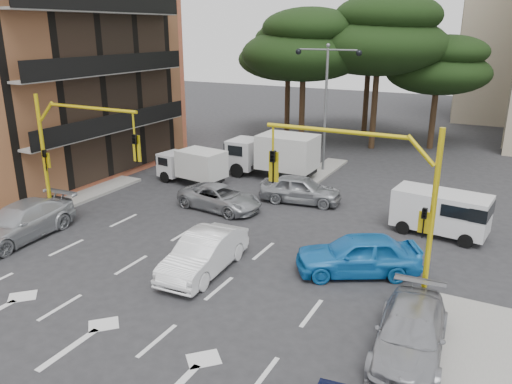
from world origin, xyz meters
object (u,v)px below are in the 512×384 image
signal_mast_right (376,188)px  car_blue_compact (358,254)px  car_white_hatch (204,253)px  car_silver_cross_b (301,189)px  car_silver_parked (410,333)px  street_lamp_center (326,86)px  car_silver_wagon (20,222)px  van_white (440,213)px  car_silver_cross_a (220,198)px  box_truck_b (272,156)px  signal_mast_left (70,145)px  box_truck_a (192,166)px

signal_mast_right → car_blue_compact: (-0.82, 1.39, -3.10)m
signal_mast_right → car_white_hatch: 6.84m
car_silver_cross_b → car_silver_parked: size_ratio=0.93×
signal_mast_right → street_lamp_center: bearing=115.9°
car_silver_wagon → van_white: (16.12, 8.91, 0.24)m
car_white_hatch → car_silver_parked: size_ratio=0.99×
street_lamp_center → car_blue_compact: size_ratio=1.69×
car_silver_cross_a → box_truck_b: 6.43m
car_silver_wagon → car_silver_cross_a: bearing=47.6°
car_silver_cross_b → signal_mast_right: bearing=-152.4°
signal_mast_left → car_silver_cross_b: (7.80, 7.87, -3.16)m
car_blue_compact → box_truck_b: 13.04m
car_silver_parked → box_truck_b: 17.92m
signal_mast_right → car_silver_parked: (1.90, -2.70, -3.22)m
van_white → street_lamp_center: bearing=-125.3°
signal_mast_left → car_silver_parked: signal_mast_left is taller
car_silver_cross_a → car_silver_wagon: bearing=148.2°
car_blue_compact → box_truck_a: 13.67m
car_blue_compact → box_truck_a: box_truck_a is taller
car_silver_cross_b → car_silver_parked: bearing=-152.7°
car_blue_compact → van_white: 5.76m
signal_mast_right → box_truck_a: bearing=147.9°
signal_mast_right → van_white: bearing=78.9°
van_white → signal_mast_left: bearing=-59.2°
street_lamp_center → car_silver_wagon: street_lamp_center is taller
car_silver_wagon → van_white: bearing=25.3°
box_truck_a → box_truck_b: size_ratio=0.77×
signal_mast_left → car_white_hatch: 8.33m
street_lamp_center → car_blue_compact: 14.72m
signal_mast_right → car_silver_cross_a: size_ratio=1.35×
car_white_hatch → car_silver_cross_b: (0.17, 8.99, -0.02)m
car_white_hatch → van_white: 10.73m
car_silver_cross_b → street_lamp_center: bearing=0.4°
car_white_hatch → box_truck_b: box_truck_b is taller
car_silver_wagon → street_lamp_center: bearing=60.1°
car_silver_cross_b → box_truck_b: bearing=34.7°
car_silver_wagon → box_truck_b: 14.71m
signal_mast_right → van_white: (1.32, 6.73, -2.88)m
signal_mast_right → car_silver_cross_a: (-9.02, 5.01, -3.27)m
car_white_hatch → van_white: van_white is taller
signal_mast_left → car_silver_parked: size_ratio=1.31×
car_white_hatch → car_silver_wagon: 8.88m
car_white_hatch → box_truck_a: (-6.79, 9.13, 0.30)m
signal_mast_left → box_truck_a: size_ratio=1.41×
car_silver_wagon → car_silver_cross_b: (8.99, 10.05, -0.03)m
signal_mast_right → car_silver_wagon: size_ratio=1.14×
signal_mast_left → street_lamp_center: bearing=64.1°
car_white_hatch → car_silver_wagon: size_ratio=0.87×
signal_mast_left → car_blue_compact: (12.79, 1.39, -3.10)m
street_lamp_center → car_silver_wagon: bearing=-116.3°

